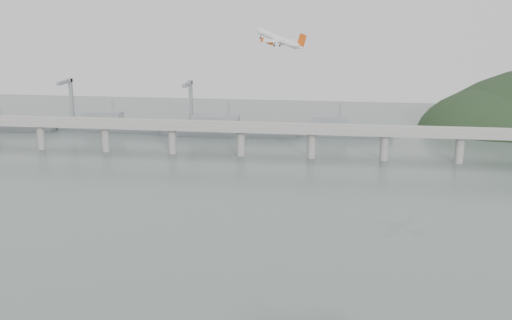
# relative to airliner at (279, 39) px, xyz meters

# --- Properties ---
(ground) EXTENTS (900.00, 900.00, 0.00)m
(ground) POSITION_rel_airliner_xyz_m (-4.95, -107.24, -87.37)
(ground) COLOR slate
(ground) RESTS_ON ground
(bridge) EXTENTS (800.00, 22.00, 23.90)m
(bridge) POSITION_rel_airliner_xyz_m (-6.10, 92.76, -69.72)
(bridge) COLOR gray
(bridge) RESTS_ON ground
(distant_fleet) EXTENTS (453.00, 60.90, 40.00)m
(distant_fleet) POSITION_rel_airliner_xyz_m (-160.31, 157.84, -81.15)
(distant_fleet) COLOR slate
(distant_fleet) RESTS_ON ground
(airliner) EXTENTS (30.55, 29.25, 12.07)m
(airliner) POSITION_rel_airliner_xyz_m (0.00, 0.00, 0.00)
(airliner) COLOR white
(airliner) RESTS_ON ground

